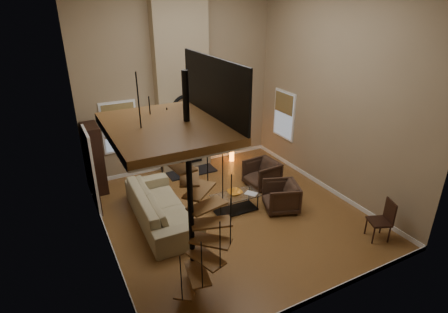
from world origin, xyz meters
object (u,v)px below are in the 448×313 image
floor_lamp (160,143)px  armchair_near (264,173)px  accent_lamp (232,154)px  armchair_far (284,197)px  side_chair (383,218)px  coffee_table (236,201)px  sofa (160,206)px  hutch (95,159)px

floor_lamp → armchair_near: bearing=-21.4°
accent_lamp → armchair_far: bearing=-94.5°
armchair_far → floor_lamp: floor_lamp is taller
armchair_near → accent_lamp: size_ratio=1.60×
armchair_near → armchair_far: size_ratio=1.04×
armchair_near → side_chair: (0.93, -3.36, 0.17)m
armchair_far → accent_lamp: size_ratio=1.54×
coffee_table → side_chair: bearing=-47.0°
armchair_near → side_chair: 3.49m
armchair_far → armchair_near: bearing=-171.8°
armchair_near → accent_lamp: 1.90m
sofa → floor_lamp: 1.85m
sofa → armchair_near: bearing=-81.7°
sofa → coffee_table: bearing=-102.8°
accent_lamp → side_chair: (0.95, -5.26, 0.28)m
sofa → armchair_near: sofa is taller
hutch → floor_lamp: hutch is taller
coffee_table → side_chair: side_chair is taller
accent_lamp → floor_lamp: bearing=-162.5°
sofa → armchair_far: (2.95, -0.95, -0.04)m
hutch → side_chair: bearing=-45.2°
armchair_far → accent_lamp: bearing=-164.5°
floor_lamp → side_chair: floor_lamp is taller
armchair_near → accent_lamp: bearing=176.9°
armchair_near → armchair_far: 1.37m
armchair_near → floor_lamp: 3.08m
hutch → coffee_table: hutch is taller
hutch → coffee_table: (2.89, -2.77, -0.67)m
sofa → side_chair: size_ratio=3.03×
coffee_table → accent_lamp: accent_lamp is taller
accent_lamp → hutch: bearing=179.7°
hutch → floor_lamp: bearing=-28.1°
hutch → floor_lamp: 1.89m
armchair_near → accent_lamp: (-0.02, 1.90, -0.10)m
sofa → armchair_near: 3.26m
coffee_table → floor_lamp: floor_lamp is taller
armchair_near → floor_lamp: (-2.69, 1.05, 1.06)m
sofa → armchair_far: bearing=-106.3°
hutch → coffee_table: size_ratio=1.60×
hutch → side_chair: 7.45m
sofa → coffee_table: 1.88m
armchair_far → accent_lamp: armchair_far is taller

